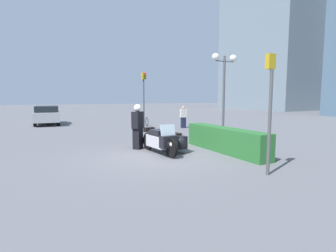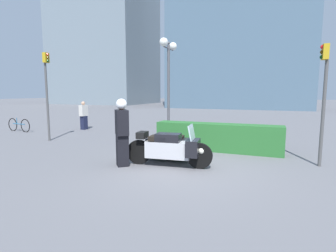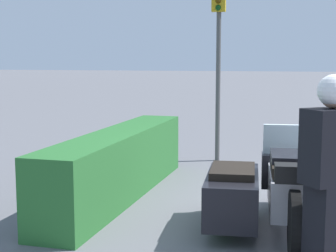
# 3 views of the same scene
# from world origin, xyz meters

# --- Properties ---
(ground_plane) EXTENTS (160.00, 160.00, 0.00)m
(ground_plane) POSITION_xyz_m (0.00, 0.00, 0.00)
(ground_plane) COLOR slate
(police_motorcycle) EXTENTS (2.42, 1.30, 1.17)m
(police_motorcycle) POSITION_xyz_m (-0.37, 0.44, 0.48)
(police_motorcycle) COLOR black
(police_motorcycle) RESTS_ON ground
(officer_rider) EXTENTS (0.56, 0.58, 1.86)m
(officer_rider) POSITION_xyz_m (-1.58, -0.29, 0.98)
(officer_rider) COLOR black
(officer_rider) RESTS_ON ground
(hedge_bush_curbside) EXTENTS (4.33, 0.67, 0.95)m
(hedge_bush_curbside) POSITION_xyz_m (0.50, 2.56, 0.48)
(hedge_bush_curbside) COLOR #28662D
(hedge_bush_curbside) RESTS_ON ground
(twin_lamp_post) EXTENTS (0.36, 1.46, 4.29)m
(twin_lamp_post) POSITION_xyz_m (-2.09, 4.51, 3.33)
(twin_lamp_post) COLOR #4C4C51
(twin_lamp_post) RESTS_ON ground
(traffic_light_near) EXTENTS (0.23, 0.27, 3.28)m
(traffic_light_near) POSITION_xyz_m (3.48, 1.64, 2.17)
(traffic_light_near) COLOR #4C4C4C
(traffic_light_near) RESTS_ON ground
(traffic_light_far) EXTENTS (0.22, 0.28, 3.63)m
(traffic_light_far) POSITION_xyz_m (-6.45, 1.88, 2.37)
(traffic_light_far) COLOR #4C4C4C
(traffic_light_far) RESTS_ON ground
(parked_car_background) EXTENTS (4.36, 2.01, 1.48)m
(parked_car_background) POSITION_xyz_m (-14.21, -3.34, 0.78)
(parked_car_background) COLOR #9E9EA3
(parked_car_background) RESTS_ON ground
(pedestrian_bystander) EXTENTS (0.30, 0.46, 1.54)m
(pedestrian_bystander) POSITION_xyz_m (-7.36, 5.19, 0.77)
(pedestrian_bystander) COLOR #191E38
(pedestrian_bystander) RESTS_ON ground
(bicycle_parked) EXTENTS (1.71, 0.19, 0.74)m
(bicycle_parked) POSITION_xyz_m (-10.04, 3.33, 0.33)
(bicycle_parked) COLOR black
(bicycle_parked) RESTS_ON ground
(office_building_side) EXTENTS (16.54, 13.34, 33.14)m
(office_building_side) POSITION_xyz_m (-27.05, 35.97, 16.57)
(office_building_side) COLOR slate
(office_building_side) RESTS_ON ground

